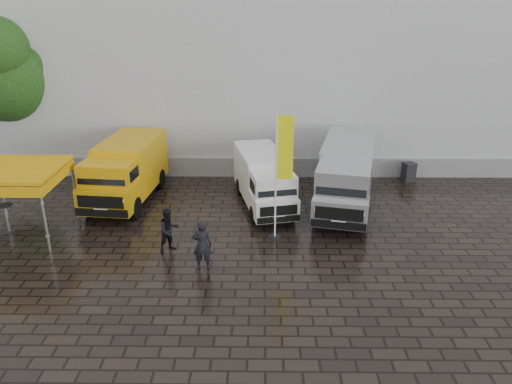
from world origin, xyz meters
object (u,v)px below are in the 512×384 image
(van_silver, at_px, (346,178))
(person_front, at_px, (202,245))
(flagpole, at_px, (281,169))
(canopy_tent, at_px, (15,173))
(person_tent, at_px, (169,230))
(van_white, at_px, (264,181))
(wheelie_bin, at_px, (409,172))
(cocktail_table, at_px, (7,219))
(van_yellow, at_px, (126,173))

(van_silver, distance_m, person_front, 7.87)
(flagpole, relative_size, person_front, 2.75)
(canopy_tent, bearing_deg, person_tent, -12.46)
(van_white, bearing_deg, person_front, -123.30)
(canopy_tent, bearing_deg, wheelie_bin, 20.32)
(person_tent, bearing_deg, flagpole, -22.08)
(person_tent, bearing_deg, canopy_tent, 129.52)
(canopy_tent, bearing_deg, van_white, 17.47)
(van_white, bearing_deg, van_silver, -15.27)
(cocktail_table, bearing_deg, person_tent, -12.40)
(van_silver, relative_size, person_front, 3.54)
(van_white, bearing_deg, wheelie_bin, 11.27)
(van_white, bearing_deg, van_yellow, 162.57)
(cocktail_table, bearing_deg, wheelie_bin, 19.02)
(flagpole, height_order, wheelie_bin, flagpole)
(cocktail_table, bearing_deg, canopy_tent, -11.90)
(van_white, relative_size, person_front, 2.92)
(van_white, relative_size, cocktail_table, 4.56)
(cocktail_table, xyz_separation_m, person_tent, (6.73, -1.48, 0.25))
(wheelie_bin, bearing_deg, canopy_tent, -175.15)
(van_yellow, distance_m, canopy_tent, 4.89)
(cocktail_table, distance_m, wheelie_bin, 18.56)
(canopy_tent, distance_m, flagpole, 10.04)
(van_white, height_order, wheelie_bin, van_white)
(flagpole, bearing_deg, person_tent, -164.06)
(flagpole, bearing_deg, van_white, 101.22)
(van_silver, distance_m, person_tent, 8.19)
(van_white, distance_m, canopy_tent, 9.98)
(van_yellow, bearing_deg, van_white, 0.98)
(cocktail_table, bearing_deg, van_silver, 10.81)
(person_front, relative_size, person_tent, 1.10)
(canopy_tent, bearing_deg, van_silver, 12.12)
(van_yellow, xyz_separation_m, person_front, (4.13, -6.10, -0.42))
(van_yellow, relative_size, flagpole, 1.15)
(flagpole, relative_size, person_tent, 3.01)
(canopy_tent, xyz_separation_m, wheelie_bin, (16.78, 6.21, -2.10))
(wheelie_bin, bearing_deg, van_yellow, 175.83)
(wheelie_bin, bearing_deg, person_front, -152.49)
(van_white, xyz_separation_m, flagpole, (0.62, -3.11, 1.66))
(van_white, distance_m, flagpole, 3.58)
(van_yellow, xyz_separation_m, person_tent, (2.77, -4.81, -0.50))
(person_tent, bearing_deg, cocktail_table, 129.58)
(canopy_tent, relative_size, cocktail_table, 2.76)
(canopy_tent, distance_m, wheelie_bin, 18.01)
(flagpole, bearing_deg, person_front, -137.95)
(wheelie_bin, relative_size, person_tent, 0.59)
(canopy_tent, height_order, cocktail_table, canopy_tent)
(wheelie_bin, bearing_deg, van_white, -171.64)
(flagpole, xyz_separation_m, person_front, (-2.73, -2.46, -1.90))
(wheelie_bin, bearing_deg, flagpole, -152.12)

